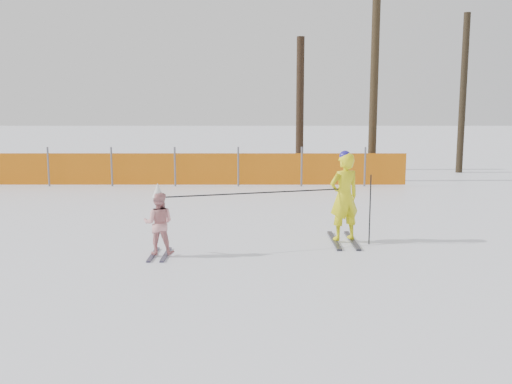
{
  "coord_description": "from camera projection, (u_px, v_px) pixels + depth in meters",
  "views": [
    {
      "loc": [
        0.01,
        -9.69,
        2.57
      ],
      "look_at": [
        0.0,
        0.5,
        1.0
      ],
      "focal_mm": 40.0,
      "sensor_mm": 36.0,
      "label": 1
    }
  ],
  "objects": [
    {
      "name": "child",
      "position": [
        159.0,
        223.0,
        9.7
      ],
      "size": [
        0.52,
        0.92,
        1.26
      ],
      "color": "black",
      "rests_on": "ground"
    },
    {
      "name": "adult",
      "position": [
        344.0,
        197.0,
        10.66
      ],
      "size": [
        0.71,
        1.44,
        1.73
      ],
      "color": "black",
      "rests_on": "ground"
    },
    {
      "name": "safety_fence",
      "position": [
        162.0,
        169.0,
        17.99
      ],
      "size": [
        15.33,
        0.06,
        1.25
      ],
      "color": "#595960",
      "rests_on": "ground"
    },
    {
      "name": "tree_trunks",
      "position": [
        371.0,
        96.0,
        20.79
      ],
      "size": [
        6.32,
        3.56,
        6.2
      ],
      "color": "#2F2415",
      "rests_on": "ground"
    },
    {
      "name": "ground",
      "position": [
        256.0,
        253.0,
        9.97
      ],
      "size": [
        120.0,
        120.0,
        0.0
      ],
      "primitive_type": "plane",
      "color": "white",
      "rests_on": "ground"
    },
    {
      "name": "ski_poles",
      "position": [
        289.0,
        198.0,
        10.24
      ],
      "size": [
        3.66,
        0.96,
        1.3
      ],
      "color": "black",
      "rests_on": "ground"
    }
  ]
}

